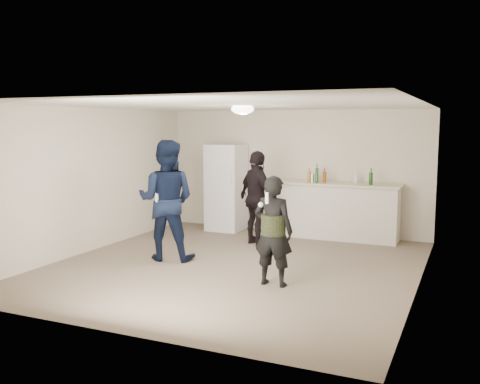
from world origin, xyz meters
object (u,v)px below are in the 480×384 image
at_px(counter, 330,211).
at_px(spectator, 257,198).
at_px(fridge, 226,187).
at_px(woman, 273,231).
at_px(man, 166,200).
at_px(shaker, 312,178).

xyz_separation_m(counter, spectator, (-1.09, -1.12, 0.34)).
height_order(fridge, woman, fridge).
height_order(man, spectator, man).
bearing_deg(shaker, spectator, -126.70).
xyz_separation_m(fridge, woman, (2.27, -3.30, -0.14)).
relative_size(fridge, man, 0.92).
relative_size(fridge, spectator, 1.04).
bearing_deg(spectator, shaker, -91.85).
height_order(shaker, spectator, spectator).
xyz_separation_m(woman, spectator, (-1.15, 2.26, 0.10)).
distance_m(fridge, woman, 4.01).
height_order(counter, shaker, shaker).
xyz_separation_m(shaker, spectator, (-0.75, -1.01, -0.31)).
bearing_deg(man, spectator, -135.14).
bearing_deg(woman, spectator, -61.48).
xyz_separation_m(shaker, woman, (0.40, -3.26, -0.41)).
relative_size(fridge, woman, 1.18).
distance_m(counter, fridge, 2.24).
bearing_deg(man, counter, -141.27).
distance_m(fridge, shaker, 1.89).
height_order(shaker, woman, woman).
distance_m(shaker, man, 3.12).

